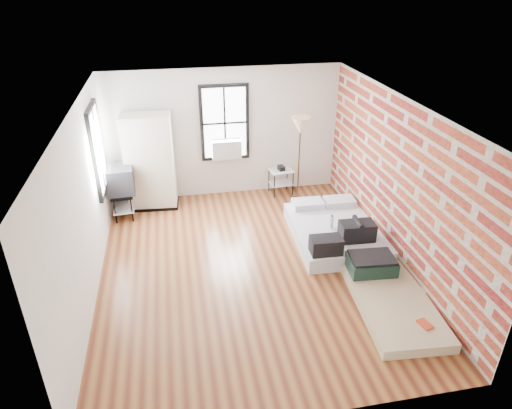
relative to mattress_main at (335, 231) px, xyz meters
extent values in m
plane|color=#552616|center=(-1.74, -0.60, -0.18)|extent=(6.00, 6.00, 0.00)
cube|color=silver|center=(-1.74, 2.40, 1.22)|extent=(5.00, 0.01, 2.80)
cube|color=silver|center=(-1.74, -3.60, 1.22)|extent=(5.00, 0.01, 2.80)
cube|color=silver|center=(-4.24, -0.60, 1.22)|extent=(0.01, 6.00, 2.80)
cube|color=#994024|center=(0.76, -0.60, 1.22)|extent=(0.02, 6.00, 2.80)
cube|color=white|center=(-1.74, -0.60, 2.62)|extent=(5.00, 6.00, 0.01)
cube|color=white|center=(-1.74, 2.35, 1.47)|extent=(0.90, 0.02, 1.50)
cube|color=black|center=(-2.23, 2.37, 1.47)|extent=(0.07, 0.08, 1.64)
cube|color=black|center=(-1.26, 2.37, 1.47)|extent=(0.07, 0.08, 1.64)
cube|color=black|center=(-1.74, 2.37, 2.25)|extent=(0.90, 0.08, 0.07)
cube|color=black|center=(-1.74, 2.37, 0.68)|extent=(0.90, 0.08, 0.07)
cube|color=black|center=(-1.74, 2.34, 1.47)|extent=(0.04, 0.02, 1.50)
cube|color=black|center=(-1.74, 2.34, 1.47)|extent=(0.90, 0.02, 0.04)
cube|color=silver|center=(-1.74, 2.23, 0.94)|extent=(0.62, 0.30, 0.40)
cube|color=white|center=(-4.19, 1.20, 1.47)|extent=(0.02, 0.90, 1.50)
cube|color=black|center=(-4.21, 0.72, 1.47)|extent=(0.08, 0.07, 1.64)
cube|color=black|center=(-4.21, 1.69, 1.47)|extent=(0.08, 0.07, 1.64)
cube|color=black|center=(-4.21, 1.20, 2.25)|extent=(0.08, 0.90, 0.07)
cube|color=black|center=(-4.21, 1.20, 0.68)|extent=(0.08, 0.90, 0.07)
cube|color=black|center=(-4.18, 1.20, 1.47)|extent=(0.02, 0.04, 1.50)
cube|color=black|center=(-4.18, 1.20, 1.47)|extent=(0.02, 0.90, 0.04)
cube|color=silver|center=(0.01, 0.02, -0.05)|extent=(1.63, 2.16, 0.28)
cube|color=silver|center=(-0.29, 0.87, 0.16)|extent=(0.62, 0.41, 0.13)
cube|color=silver|center=(0.37, 0.84, 0.16)|extent=(0.62, 0.41, 0.13)
cube|color=black|center=(0.21, -0.48, 0.26)|extent=(0.62, 0.38, 0.33)
cylinder|color=black|center=(0.21, -0.48, 0.44)|extent=(0.10, 0.39, 0.09)
cube|color=black|center=(-0.47, -0.79, 0.24)|extent=(0.54, 0.35, 0.29)
cylinder|color=#C3EDFB|center=(-0.11, -0.03, 0.21)|extent=(0.08, 0.08, 0.24)
cylinder|color=#1A42B9|center=(-0.11, -0.03, 0.35)|extent=(0.04, 0.04, 0.03)
cube|color=beige|center=(0.21, -2.02, -0.10)|extent=(1.21, 2.10, 0.16)
cube|color=#153128|center=(0.16, -1.27, 0.09)|extent=(0.78, 0.59, 0.23)
cube|color=black|center=(0.16, -1.27, 0.23)|extent=(0.74, 0.54, 0.04)
cube|color=#B8381D|center=(0.38, -2.62, -0.01)|extent=(0.19, 0.24, 0.03)
cube|color=black|center=(-3.36, 2.05, -0.15)|extent=(1.06, 0.66, 0.06)
cube|color=beige|center=(-3.36, 2.05, 0.85)|extent=(1.02, 0.62, 1.95)
cylinder|color=black|center=(-0.74, 1.92, 0.09)|extent=(0.02, 0.02, 0.56)
cylinder|color=black|center=(-0.30, 1.99, 0.09)|extent=(0.02, 0.02, 0.56)
cylinder|color=black|center=(-0.79, 2.26, 0.09)|extent=(0.02, 0.02, 0.56)
cylinder|color=black|center=(-0.35, 2.33, 0.09)|extent=(0.02, 0.02, 0.56)
cube|color=silver|center=(-0.54, 2.12, 0.37)|extent=(0.56, 0.48, 0.02)
cube|color=silver|center=(-0.54, 2.12, 0.07)|extent=(0.54, 0.45, 0.02)
cube|color=black|center=(-0.54, 2.12, 0.43)|extent=(0.15, 0.20, 0.10)
cylinder|color=#2F200F|center=(-0.26, 1.74, -0.17)|extent=(0.27, 0.27, 0.03)
cylinder|color=#2F200F|center=(-0.26, 1.74, 0.65)|extent=(0.03, 0.03, 1.62)
cone|color=tan|center=(-0.26, 1.74, 1.51)|extent=(0.40, 0.40, 0.36)
cylinder|color=black|center=(-4.11, 1.41, 0.08)|extent=(0.03, 0.03, 0.53)
cylinder|color=black|center=(-3.79, 1.42, 0.08)|extent=(0.03, 0.03, 0.53)
cylinder|color=black|center=(-4.14, 2.05, 0.08)|extent=(0.03, 0.03, 0.53)
cylinder|color=black|center=(-3.82, 2.06, 0.08)|extent=(0.03, 0.03, 0.53)
cube|color=black|center=(-3.96, 1.73, 0.35)|extent=(0.47, 0.79, 0.03)
cube|color=silver|center=(-3.96, 1.73, 0.03)|extent=(0.45, 0.77, 0.02)
cube|color=black|center=(-3.96, 1.73, 0.63)|extent=(0.57, 0.65, 0.53)
cube|color=black|center=(-3.70, 1.75, 0.63)|extent=(0.05, 0.51, 0.43)
camera|label=1|loc=(-2.85, -6.94, 4.42)|focal=32.00mm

